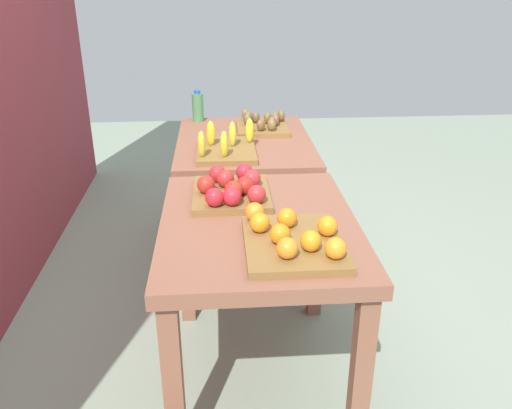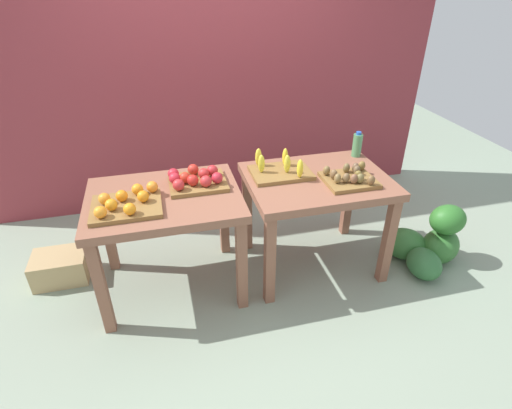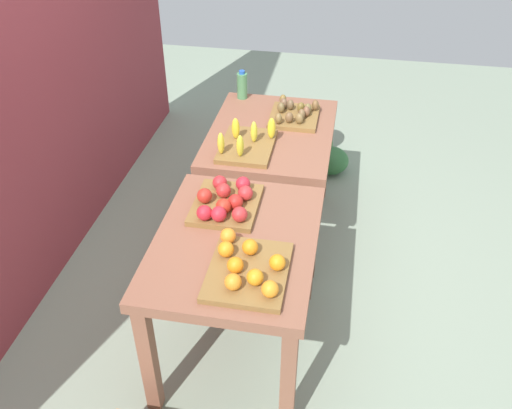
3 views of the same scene
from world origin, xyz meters
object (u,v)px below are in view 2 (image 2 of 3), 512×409
Objects in this scene: display_table_right at (317,191)px; kiwi_bin at (350,178)px; orange_bin at (126,203)px; water_bottle at (357,145)px; watermelon_pile at (428,244)px; display_table_left at (165,211)px; cardboard_produce_box at (61,267)px; apple_bin at (196,179)px; banana_crate at (280,170)px.

display_table_right is 2.89× the size of kiwi_bin.
water_bottle reaches higher than orange_bin.
orange_bin is 2.37m from watermelon_pile.
water_bottle reaches higher than display_table_left.
display_table_left reaches higher than cardboard_produce_box.
water_bottle is (1.33, 0.19, 0.05)m from apple_bin.
apple_bin is 0.94× the size of banana_crate.
apple_bin is (0.47, 0.21, 0.01)m from orange_bin.
orange_bin reaches higher than watermelon_pile.
watermelon_pile is at bearing -14.15° from display_table_right.
cardboard_produce_box is at bearing 171.35° from display_table_right.
display_table_right is at bearing -24.09° from banana_crate.
display_table_right is 5.03× the size of water_bottle.
display_table_left is 2.36× the size of banana_crate.
watermelon_pile is (2.04, -0.23, -0.49)m from display_table_left.
cardboard_produce_box is at bearing 173.83° from banana_crate.
orange_bin is 1.10× the size of cardboard_produce_box.
watermelon_pile is (0.73, -0.11, -0.65)m from kiwi_bin.
water_bottle is (0.45, 0.28, 0.22)m from display_table_right.
kiwi_bin is at bearing -11.15° from cardboard_produce_box.
orange_bin is 1.22× the size of kiwi_bin.
display_table_left is 2.89× the size of kiwi_bin.
cardboard_produce_box is (-1.97, 0.30, -0.57)m from display_table_right.
banana_crate is (0.63, 0.02, -0.01)m from apple_bin.
banana_crate is at bearing 11.41° from orange_bin.
watermelon_pile is at bearing -16.41° from banana_crate.
orange_bin reaches higher than display_table_left.
apple_bin is 1.14× the size of kiwi_bin.
kiwi_bin is at bearing -28.37° from banana_crate.
water_bottle is (1.57, 0.28, 0.22)m from display_table_left.
display_table_left is at bearing -172.44° from banana_crate.
cardboard_produce_box is (-2.42, 0.02, -0.78)m from water_bottle.
water_bottle reaches higher than watermelon_pile.
banana_crate is 0.51m from kiwi_bin.
banana_crate is 2.13× the size of water_bottle.
apple_bin is at bearing -178.63° from banana_crate.
kiwi_bin is at bearing -0.71° from orange_bin.
apple_bin reaches higher than watermelon_pile.
display_table_right is at bearing 4.53° from orange_bin.
display_table_left is 0.89m from banana_crate.
banana_crate is at bearing 1.37° from apple_bin.
cardboard_produce_box is (-0.62, 0.41, -0.72)m from orange_bin.
water_bottle is 2.54m from cardboard_produce_box.
display_table_right is 0.57m from water_bottle.
apple_bin reaches higher than display_table_right.
watermelon_pile is at bearing -47.35° from water_bottle.
kiwi_bin is (1.08, -0.23, -0.01)m from apple_bin.
display_table_right is at bearing -147.49° from water_bottle.
watermelon_pile is 1.77× the size of cardboard_produce_box.
kiwi_bin is 1.74× the size of water_bottle.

